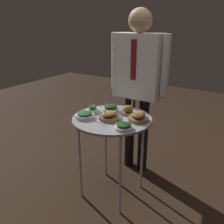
{
  "coord_description": "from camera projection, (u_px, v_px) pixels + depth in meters",
  "views": [
    {
      "loc": [
        1.0,
        -1.6,
        1.48
      ],
      "look_at": [
        0.0,
        0.0,
        0.78
      ],
      "focal_mm": 40.0,
      "sensor_mm": 36.0,
      "label": 1
    }
  ],
  "objects": [
    {
      "name": "bowl_spinach_back_right",
      "position": [
        85.0,
        115.0,
        2.02
      ],
      "size": [
        0.15,
        0.15,
        0.17
      ],
      "color": "silver",
      "rests_on": "serving_cart"
    },
    {
      "name": "bowl_broccoli_center",
      "position": [
        93.0,
        110.0,
        2.15
      ],
      "size": [
        0.12,
        0.12,
        0.07
      ],
      "color": "silver",
      "rests_on": "serving_cart"
    },
    {
      "name": "ground_plane",
      "position": [
        112.0,
        191.0,
        2.29
      ],
      "size": [
        8.0,
        8.0,
        0.0
      ],
      "primitive_type": "plane",
      "color": "black"
    },
    {
      "name": "serving_cart",
      "position": [
        112.0,
        124.0,
        2.05
      ],
      "size": [
        0.65,
        0.65,
        0.73
      ],
      "color": "#939399",
      "rests_on": "ground_plane"
    },
    {
      "name": "bowl_spinach_mid_left",
      "position": [
        111.0,
        108.0,
        2.16
      ],
      "size": [
        0.14,
        0.14,
        0.16
      ],
      "color": "silver",
      "rests_on": "serving_cart"
    },
    {
      "name": "bowl_roast_back_left",
      "position": [
        138.0,
        117.0,
        1.97
      ],
      "size": [
        0.17,
        0.17,
        0.18
      ],
      "color": "brown",
      "rests_on": "serving_cart"
    },
    {
      "name": "bowl_roast_front_right",
      "position": [
        109.0,
        116.0,
        1.99
      ],
      "size": [
        0.17,
        0.17,
        0.15
      ],
      "color": "brown",
      "rests_on": "serving_cart"
    },
    {
      "name": "bowl_spinach_far_rim",
      "position": [
        124.0,
        126.0,
        1.82
      ],
      "size": [
        0.14,
        0.14,
        0.14
      ],
      "color": "silver",
      "rests_on": "serving_cart"
    },
    {
      "name": "bowl_roast_front_center",
      "position": [
        128.0,
        110.0,
        2.1
      ],
      "size": [
        0.12,
        0.12,
        0.15
      ],
      "color": "brown",
      "rests_on": "serving_cart"
    },
    {
      "name": "waiter_figure",
      "position": [
        138.0,
        74.0,
        2.33
      ],
      "size": [
        0.58,
        0.22,
        1.58
      ],
      "color": "black",
      "rests_on": "ground_plane"
    }
  ]
}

